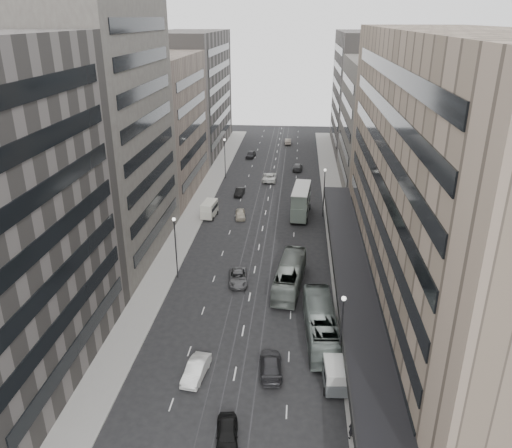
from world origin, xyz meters
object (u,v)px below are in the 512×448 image
(bus_near, at_px, (321,324))
(bus_far, at_px, (290,275))
(double_decker, at_px, (301,201))
(sedan_0, at_px, (227,434))
(sedan_2, at_px, (238,278))
(pedestrian, at_px, (352,428))
(panel_van, at_px, (209,209))
(sedan_1, at_px, (196,370))
(vw_microbus, at_px, (335,370))

(bus_near, height_order, bus_far, bus_near)
(bus_near, relative_size, double_decker, 1.30)
(bus_far, bearing_deg, bus_near, 115.02)
(bus_near, distance_m, bus_far, 10.86)
(sedan_0, xyz_separation_m, sedan_2, (-2.22, 25.52, -0.05))
(bus_near, bearing_deg, sedan_0, 58.57)
(sedan_2, xyz_separation_m, pedestrian, (11.99, -24.42, 0.46))
(panel_van, bearing_deg, bus_far, -52.13)
(double_decker, bearing_deg, bus_far, -88.19)
(bus_far, bearing_deg, sedan_1, 71.24)
(bus_near, height_order, sedan_0, bus_near)
(double_decker, distance_m, pedestrian, 48.13)
(sedan_1, bearing_deg, double_decker, 84.85)
(double_decker, height_order, pedestrian, double_decker)
(bus_near, xyz_separation_m, sedan_2, (-9.95, 10.95, -1.02))
(bus_near, distance_m, double_decker, 34.54)
(sedan_2, distance_m, pedestrian, 27.21)
(bus_near, xyz_separation_m, bus_far, (-3.43, 10.30, -0.05))
(bus_far, relative_size, pedestrian, 5.99)
(vw_microbus, height_order, sedan_2, vw_microbus)
(bus_far, relative_size, double_decker, 1.26)
(bus_far, bearing_deg, panel_van, -51.38)
(sedan_2, height_order, pedestrian, pedestrian)
(sedan_2, bearing_deg, sedan_0, -92.64)
(sedan_1, relative_size, pedestrian, 2.34)
(bus_near, height_order, vw_microbus, bus_near)
(sedan_0, relative_size, sedan_2, 0.88)
(bus_far, height_order, pedestrian, bus_far)
(double_decker, xyz_separation_m, pedestrian, (4.23, -47.92, -1.58))
(bus_near, height_order, sedan_2, bus_near)
(bus_far, bearing_deg, double_decker, -86.36)
(double_decker, xyz_separation_m, panel_van, (-15.17, -1.90, -1.22))
(bus_near, relative_size, sedan_2, 2.48)
(bus_far, xyz_separation_m, sedan_0, (-4.30, -24.87, -0.91))
(bus_near, relative_size, panel_van, 2.72)
(double_decker, distance_m, vw_microbus, 41.54)
(bus_far, bearing_deg, sedan_2, 0.90)
(bus_far, distance_m, pedestrian, 24.40)
(double_decker, xyz_separation_m, sedan_1, (-9.51, -41.58, -1.96))
(sedan_0, relative_size, pedestrian, 2.19)
(sedan_0, distance_m, pedestrian, 9.85)
(sedan_2, bearing_deg, pedestrian, -71.44)
(panel_van, distance_m, sedan_0, 48.10)
(panel_van, bearing_deg, pedestrian, -61.29)
(vw_microbus, xyz_separation_m, panel_van, (-18.40, 39.50, 0.08))
(vw_microbus, bearing_deg, pedestrian, -84.52)
(bus_near, relative_size, pedestrian, 6.17)
(bus_far, bearing_deg, sedan_0, 86.79)
(bus_near, xyz_separation_m, sedan_1, (-11.69, -7.12, -0.94))
(bus_near, xyz_separation_m, panel_van, (-17.35, 32.56, -0.20))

